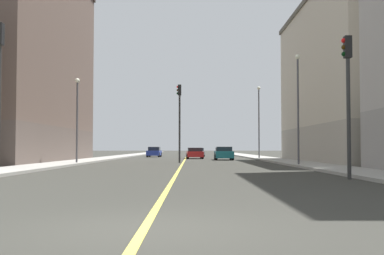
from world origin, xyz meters
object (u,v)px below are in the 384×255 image
Objects in this scene: building_left_mid at (372,80)px; traffic_light_median_far at (181,113)px; street_lamp_left_near at (299,98)px; car_red at (196,153)px; car_blue at (155,152)px; car_teal at (225,153)px; building_right_midblock at (5,59)px; traffic_light_right_near at (0,79)px; street_lamp_left_far at (260,115)px; car_silver at (199,152)px; traffic_light_left_near at (349,86)px; street_lamp_right_near at (78,111)px.

building_left_mid is 16.78m from traffic_light_median_far.
car_red is at bearing 107.29° from street_lamp_left_near.
car_blue is 18.11m from car_teal.
traffic_light_right_near is at bearing -68.63° from building_right_midblock.
car_teal is at bearing -147.12° from street_lamp_left_far.
building_left_mid is 33.04m from car_blue.
car_blue is at bearing 129.65° from building_left_mid.
street_lamp_left_near is at bearing -76.39° from car_teal.
building_right_midblock reaches higher than car_silver.
car_blue is (-6.10, -4.02, 0.06)m from car_silver.
traffic_light_median_far is 0.87× the size of street_lamp_left_near.
street_lamp_left_near is 1.78× the size of car_teal.
traffic_light_left_near is at bearing -94.24° from street_lamp_left_near.
traffic_light_median_far is 15.95m from car_red.
building_left_mid is at bearing -36.51° from car_teal.
street_lamp_left_near is 24.19m from car_red.
traffic_light_right_near is at bearing -114.79° from street_lamp_left_far.
building_right_midblock reaches higher than car_teal.
traffic_light_left_near is 0.88× the size of traffic_light_median_far.
car_blue is (-5.54, 10.04, 0.03)m from car_red.
building_left_mid is 23.62m from traffic_light_left_near.
street_lamp_right_near is at bearing -136.01° from street_lamp_left_far.
traffic_light_right_near is 22.09m from traffic_light_median_far.
car_blue is (2.70, 46.51, -3.45)m from traffic_light_right_near.
traffic_light_left_near is 30.85m from car_teal.
car_blue is at bearing 99.25° from traffic_light_median_far.
street_lamp_right_near is at bearing -35.15° from building_right_midblock.
street_lamp_left_near reaches higher than street_lamp_right_near.
building_right_midblock is 16.80m from traffic_light_median_far.
car_blue is at bearing 104.01° from traffic_light_left_near.
street_lamp_right_near is (-7.84, -3.56, -0.10)m from traffic_light_median_far.
car_teal is at bearing 143.49° from building_left_mid.
traffic_light_left_near is 33.20m from street_lamp_left_far.
traffic_light_median_far is 0.84× the size of street_lamp_left_far.
traffic_light_median_far is at bearing 139.28° from street_lamp_left_near.
street_lamp_right_near is 1.52× the size of car_teal.
traffic_light_left_near is at bearing 0.00° from traffic_light_right_near.
traffic_light_right_near is at bearing -137.32° from building_left_mid.
traffic_light_left_near is at bearing -70.47° from traffic_light_median_far.
traffic_light_median_far reaches higher than traffic_light_left_near.
car_teal is at bearing 103.61° from street_lamp_left_near.
street_lamp_left_far is 8.89m from car_red.
traffic_light_right_near is 20.57m from street_lamp_left_near.
traffic_light_right_near is 46.71m from car_blue.
traffic_light_right_near is 32.72m from car_teal.
street_lamp_right_near is 18.25m from car_teal.
car_blue is at bearing 63.35° from building_right_midblock.
street_lamp_left_far is (24.36, 10.06, -4.37)m from building_right_midblock.
street_lamp_left_near is 19.46m from street_lamp_left_far.
car_teal is at bearing -63.10° from car_red.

